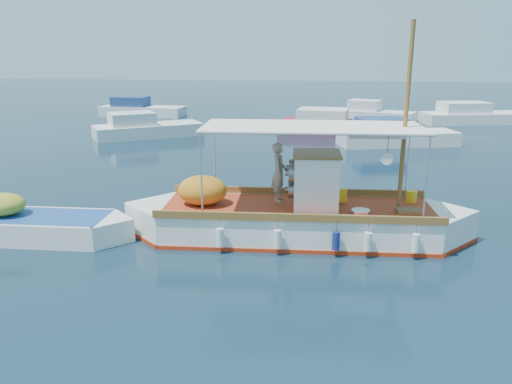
# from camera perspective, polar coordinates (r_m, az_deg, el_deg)

# --- Properties ---
(ground) EXTENTS (160.00, 160.00, 0.00)m
(ground) POSITION_cam_1_polar(r_m,az_deg,el_deg) (14.84, 5.32, -5.36)
(ground) COLOR black
(ground) RESTS_ON ground
(fishing_caique) EXTENTS (10.41, 3.18, 6.35)m
(fishing_caique) POSITION_cam_1_polar(r_m,az_deg,el_deg) (14.83, 4.48, -3.06)
(fishing_caique) COLOR white
(fishing_caique) RESTS_ON ground
(dinghy) EXTENTS (6.29, 1.86, 1.53)m
(dinghy) POSITION_cam_1_polar(r_m,az_deg,el_deg) (16.22, -24.46, -3.70)
(dinghy) COLOR white
(dinghy) RESTS_ON ground
(bg_boat_nw) EXTENTS (6.97, 5.65, 1.80)m
(bg_boat_nw) POSITION_cam_1_polar(r_m,az_deg,el_deg) (32.95, -12.57, 7.01)
(bg_boat_nw) COLOR silver
(bg_boat_nw) RESTS_ON ground
(bg_boat_n) EXTENTS (8.39, 3.90, 1.80)m
(bg_boat_n) POSITION_cam_1_polar(r_m,az_deg,el_deg) (34.11, 9.18, 7.48)
(bg_boat_n) COLOR maroon
(bg_boat_n) RESTS_ON ground
(bg_boat_ne) EXTENTS (7.14, 3.77, 1.80)m
(bg_boat_ne) POSITION_cam_1_polar(r_m,az_deg,el_deg) (30.45, 15.50, 6.11)
(bg_boat_ne) COLOR silver
(bg_boat_ne) RESTS_ON ground
(bg_boat_e) EXTENTS (8.95, 4.32, 1.80)m
(bg_boat_e) POSITION_cam_1_polar(r_m,az_deg,el_deg) (41.91, 23.80, 7.88)
(bg_boat_e) COLOR silver
(bg_boat_e) RESTS_ON ground
(bg_boat_far_w) EXTENTS (7.23, 2.85, 1.80)m
(bg_boat_far_w) POSITION_cam_1_polar(r_m,az_deg,el_deg) (43.93, -13.09, 9.12)
(bg_boat_far_w) COLOR silver
(bg_boat_far_w) RESTS_ON ground
(bg_boat_far_n) EXTENTS (6.24, 3.97, 1.80)m
(bg_boat_far_n) POSITION_cam_1_polar(r_m,az_deg,el_deg) (40.72, 13.19, 8.61)
(bg_boat_far_n) COLOR silver
(bg_boat_far_n) RESTS_ON ground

